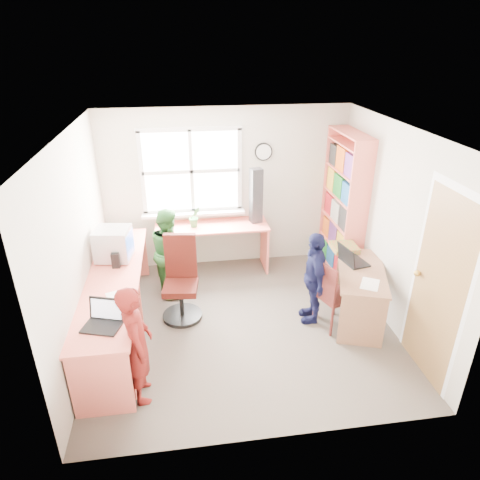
{
  "coord_description": "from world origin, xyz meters",
  "views": [
    {
      "loc": [
        -0.66,
        -4.33,
        3.27
      ],
      "look_at": [
        0.0,
        0.25,
        1.05
      ],
      "focal_mm": 32.0,
      "sensor_mm": 36.0,
      "label": 1
    }
  ],
  "objects": [
    {
      "name": "room",
      "position": [
        0.01,
        0.1,
        1.22
      ],
      "size": [
        3.64,
        3.44,
        2.44
      ],
      "color": "#4A423A",
      "rests_on": "ground"
    },
    {
      "name": "l_desk",
      "position": [
        -1.31,
        -0.28,
        0.46
      ],
      "size": [
        2.38,
        2.95,
        0.75
      ],
      "color": "#FF7765",
      "rests_on": "ground"
    },
    {
      "name": "right_desk",
      "position": [
        1.46,
        -0.05,
        0.5
      ],
      "size": [
        0.9,
        1.3,
        0.69
      ],
      "rotation": [
        0.0,
        0.0,
        -0.32
      ],
      "color": "#916448",
      "rests_on": "ground"
    },
    {
      "name": "bookshelf",
      "position": [
        1.65,
        1.19,
        1.0
      ],
      "size": [
        0.3,
        1.02,
        2.1
      ],
      "color": "#FF7765",
      "rests_on": "ground"
    },
    {
      "name": "swivel_chair",
      "position": [
        -0.73,
        0.33,
        0.47
      ],
      "size": [
        0.56,
        0.56,
        1.08
      ],
      "rotation": [
        0.0,
        0.0,
        -0.13
      ],
      "color": "black",
      "rests_on": "ground"
    },
    {
      "name": "wooden_chair",
      "position": [
        1.04,
        -0.19,
        0.48
      ],
      "size": [
        0.5,
        0.5,
        0.89
      ],
      "rotation": [
        0.0,
        0.0,
        0.37
      ],
      "color": "maroon",
      "rests_on": "ground"
    },
    {
      "name": "crt_monitor",
      "position": [
        -1.53,
        0.55,
        0.96
      ],
      "size": [
        0.47,
        0.43,
        0.41
      ],
      "rotation": [
        0.0,
        0.0,
        -0.15
      ],
      "color": "silver",
      "rests_on": "l_desk"
    },
    {
      "name": "laptop_left",
      "position": [
        -1.47,
        -0.8,
        0.81
      ],
      "size": [
        0.42,
        0.38,
        0.24
      ],
      "rotation": [
        0.0,
        0.0,
        -0.3
      ],
      "color": "black",
      "rests_on": "l_desk"
    },
    {
      "name": "laptop_right",
      "position": [
        1.39,
        0.14,
        0.74
      ],
      "size": [
        0.36,
        0.41,
        0.24
      ],
      "rotation": [
        0.0,
        0.0,
        1.79
      ],
      "color": "black",
      "rests_on": "right_desk"
    },
    {
      "name": "speaker_a",
      "position": [
        -1.49,
        0.34,
        0.84
      ],
      "size": [
        0.1,
        0.1,
        0.19
      ],
      "rotation": [
        0.0,
        0.0,
        -0.04
      ],
      "color": "black",
      "rests_on": "l_desk"
    },
    {
      "name": "speaker_b",
      "position": [
        -1.46,
        0.85,
        0.84
      ],
      "size": [
        0.1,
        0.1,
        0.17
      ],
      "rotation": [
        0.0,
        0.0,
        -0.23
      ],
      "color": "black",
      "rests_on": "l_desk"
    },
    {
      "name": "cd_tower",
      "position": [
        0.41,
        1.46,
        1.16
      ],
      "size": [
        0.19,
        0.17,
        0.82
      ],
      "rotation": [
        0.0,
        0.0,
        0.2
      ],
      "color": "black",
      "rests_on": "l_desk"
    },
    {
      "name": "game_box",
      "position": [
        1.44,
        0.51,
        0.72
      ],
      "size": [
        0.34,
        0.34,
        0.07
      ],
      "rotation": [
        0.0,
        0.0,
        -0.02
      ],
      "color": "red",
      "rests_on": "right_desk"
    },
    {
      "name": "paper_a",
      "position": [
        -1.4,
        -0.35,
        0.75
      ],
      "size": [
        0.29,
        0.34,
        0.0
      ],
      "rotation": [
        0.0,
        0.0,
        0.34
      ],
      "color": "white",
      "rests_on": "l_desk"
    },
    {
      "name": "paper_b",
      "position": [
        1.42,
        -0.38,
        0.69
      ],
      "size": [
        0.31,
        0.34,
        0.0
      ],
      "rotation": [
        0.0,
        0.0,
        -0.53
      ],
      "color": "white",
      "rests_on": "right_desk"
    },
    {
      "name": "potted_plant",
      "position": [
        -0.49,
        1.41,
        0.9
      ],
      "size": [
        0.2,
        0.18,
        0.31
      ],
      "primitive_type": "imported",
      "rotation": [
        0.0,
        0.0,
        0.29
      ],
      "color": "#2F7638",
      "rests_on": "l_desk"
    },
    {
      "name": "person_red",
      "position": [
        -1.17,
        -1.0,
        0.63
      ],
      "size": [
        0.36,
        0.5,
        1.25
      ],
      "primitive_type": "imported",
      "rotation": [
        0.0,
        0.0,
        1.71
      ],
      "color": "maroon",
      "rests_on": "ground"
    },
    {
      "name": "person_green",
      "position": [
        -0.87,
        0.91,
        0.62
      ],
      "size": [
        0.59,
        0.69,
        1.24
      ],
      "primitive_type": "imported",
      "rotation": [
        0.0,
        0.0,
        1.8
      ],
      "color": "#2C6F2C",
      "rests_on": "ground"
    },
    {
      "name": "person_navy",
      "position": [
        0.88,
        0.0,
        0.6
      ],
      "size": [
        0.36,
        0.73,
        1.2
      ],
      "primitive_type": "imported",
      "rotation": [
        0.0,
        0.0,
        -1.67
      ],
      "color": "#13153C",
      "rests_on": "ground"
    }
  ]
}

